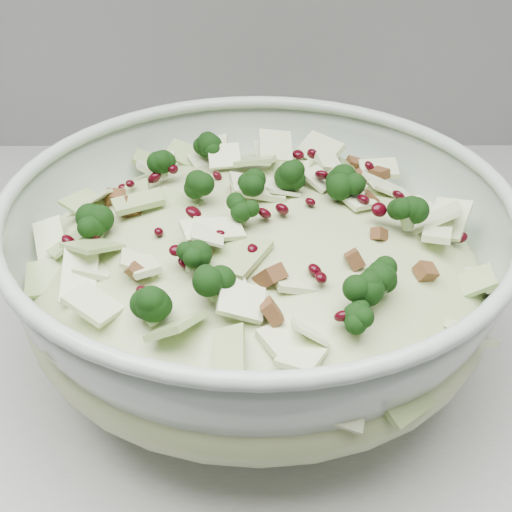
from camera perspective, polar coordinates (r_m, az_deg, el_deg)
The scene contains 2 objects.
mixing_bowl at distance 0.52m, azimuth 0.15°, elevation -1.64°, with size 0.46×0.46×0.14m.
salad at distance 0.50m, azimuth 0.15°, elevation 0.47°, with size 0.35×0.35×0.14m.
Camera 1 is at (-0.08, 1.18, 1.28)m, focal length 50.00 mm.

